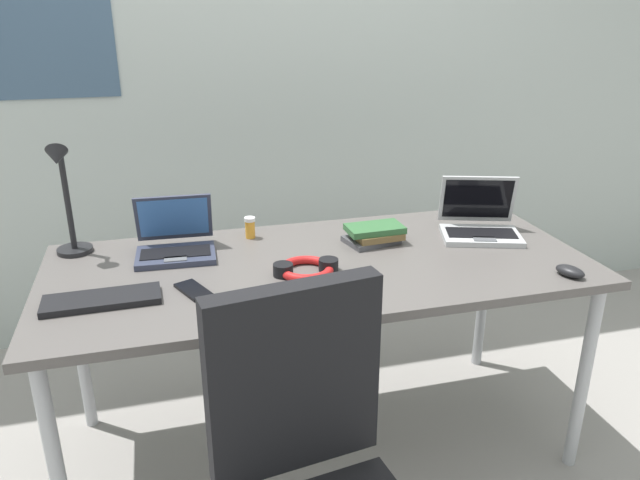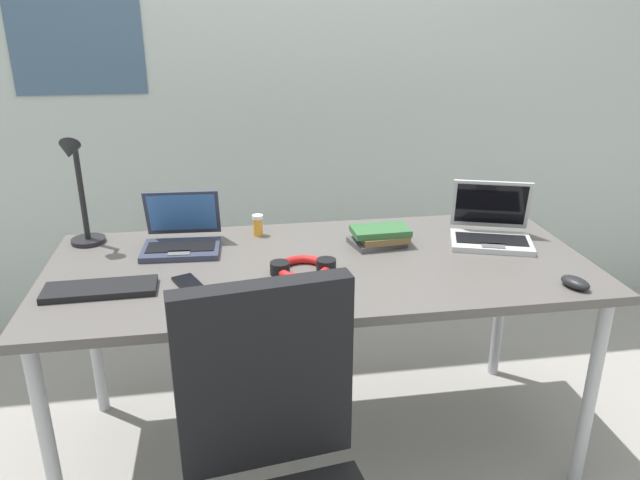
# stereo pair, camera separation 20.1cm
# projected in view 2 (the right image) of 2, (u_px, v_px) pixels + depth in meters

# --- Properties ---
(ground_plane) EXTENTS (12.00, 12.00, 0.00)m
(ground_plane) POSITION_uv_depth(u_px,v_px,m) (320.00, 442.00, 2.31)
(ground_plane) COLOR gray
(wall_back) EXTENTS (6.00, 0.13, 2.60)m
(wall_back) POSITION_uv_depth(u_px,v_px,m) (283.00, 60.00, 2.85)
(wall_back) COLOR #B2BCB7
(wall_back) RESTS_ON ground_plane
(desk) EXTENTS (1.80, 0.80, 0.74)m
(desk) POSITION_uv_depth(u_px,v_px,m) (320.00, 278.00, 2.06)
(desk) COLOR #595451
(desk) RESTS_ON ground_plane
(desk_lamp) EXTENTS (0.12, 0.18, 0.40)m
(desk_lamp) POSITION_uv_depth(u_px,v_px,m) (79.00, 193.00, 2.11)
(desk_lamp) COLOR black
(desk_lamp) RESTS_ON desk
(laptop_front_left) EXTENTS (0.28, 0.25, 0.19)m
(laptop_front_left) POSITION_uv_depth(u_px,v_px,m) (182.00, 238.00, 2.14)
(laptop_front_left) COLOR #33384C
(laptop_front_left) RESTS_ON desk
(laptop_back_left) EXTENTS (0.34, 0.32, 0.21)m
(laptop_back_left) POSITION_uv_depth(u_px,v_px,m) (491.00, 230.00, 2.21)
(laptop_back_left) COLOR #B7BABC
(laptop_back_left) RESTS_ON desk
(external_keyboard) EXTENTS (0.33, 0.13, 0.02)m
(external_keyboard) POSITION_uv_depth(u_px,v_px,m) (100.00, 289.00, 1.83)
(external_keyboard) COLOR black
(external_keyboard) RESTS_ON desk
(computer_mouse) EXTENTS (0.09, 0.11, 0.03)m
(computer_mouse) POSITION_uv_depth(u_px,v_px,m) (575.00, 283.00, 1.85)
(computer_mouse) COLOR black
(computer_mouse) RESTS_ON desk
(cell_phone) EXTENTS (0.11, 0.15, 0.01)m
(cell_phone) POSITION_uv_depth(u_px,v_px,m) (189.00, 284.00, 1.87)
(cell_phone) COLOR black
(cell_phone) RESTS_ON desk
(headphones) EXTENTS (0.21, 0.18, 0.04)m
(headphones) POSITION_uv_depth(u_px,v_px,m) (303.00, 268.00, 1.96)
(headphones) COLOR red
(headphones) RESTS_ON desk
(pill_bottle) EXTENTS (0.04, 0.04, 0.08)m
(pill_bottle) POSITION_uv_depth(u_px,v_px,m) (258.00, 225.00, 2.27)
(pill_bottle) COLOR gold
(pill_bottle) RESTS_ON desk
(book_stack) EXTENTS (0.22, 0.17, 0.07)m
(book_stack) POSITION_uv_depth(u_px,v_px,m) (380.00, 236.00, 2.18)
(book_stack) COLOR #4C4C51
(book_stack) RESTS_ON desk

